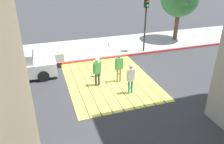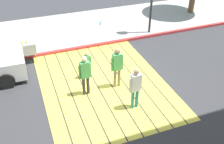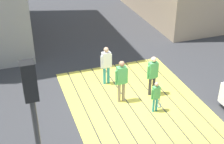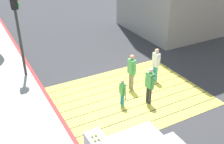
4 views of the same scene
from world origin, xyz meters
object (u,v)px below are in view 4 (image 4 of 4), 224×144
object	(u,v)px
pedestrian_adult_lead	(150,83)
pedestrian_adult_trailing	(132,70)
tennis_ball_cart	(97,143)
pedestrian_child_with_racket	(123,91)
pedestrian_adult_side	(156,62)
traffic_light_corner	(17,17)

from	to	relation	value
pedestrian_adult_lead	pedestrian_adult_trailing	size ratio (longest dim) A/B	0.96
tennis_ball_cart	pedestrian_adult_lead	xyz separation A→B (m)	(3.29, 1.83, 0.27)
pedestrian_child_with_racket	tennis_ball_cart	bearing A→B (deg)	-135.52
pedestrian_adult_side	pedestrian_child_with_racket	bearing A→B (deg)	-156.64
traffic_light_corner	pedestrian_adult_lead	distance (m)	6.54
traffic_light_corner	pedestrian_child_with_racket	world-z (taller)	traffic_light_corner
traffic_light_corner	pedestrian_adult_side	distance (m)	6.64
pedestrian_adult_side	pedestrian_child_with_racket	size ratio (longest dim) A/B	1.35
traffic_light_corner	pedestrian_adult_side	size ratio (longest dim) A/B	2.54
pedestrian_child_with_racket	pedestrian_adult_lead	bearing A→B (deg)	-18.73
traffic_light_corner	tennis_ball_cart	distance (m)	7.03
pedestrian_adult_lead	pedestrian_child_with_racket	size ratio (longest dim) A/B	1.34
pedestrian_adult_side	pedestrian_adult_trailing	bearing A→B (deg)	-175.31
pedestrian_adult_lead	pedestrian_adult_trailing	distance (m)	1.30
pedestrian_adult_trailing	pedestrian_adult_side	world-z (taller)	pedestrian_adult_trailing
traffic_light_corner	pedestrian_adult_side	bearing A→B (deg)	-32.11
pedestrian_adult_side	traffic_light_corner	bearing A→B (deg)	147.89
traffic_light_corner	pedestrian_adult_side	world-z (taller)	traffic_light_corner
tennis_ball_cart	pedestrian_adult_side	size ratio (longest dim) A/B	0.61
pedestrian_adult_lead	pedestrian_adult_trailing	bearing A→B (deg)	92.15
traffic_light_corner	tennis_ball_cart	bearing A→B (deg)	-84.13
traffic_light_corner	pedestrian_child_with_racket	bearing A→B (deg)	-56.60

